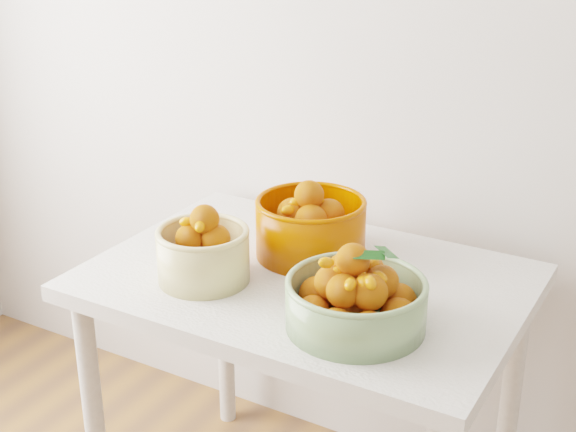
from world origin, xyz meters
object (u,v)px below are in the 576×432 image
bowl_green (356,299)px  bowl_orange (311,226)px  bowl_cream (203,253)px  table (306,311)px

bowl_green → bowl_orange: bowl_orange is taller
bowl_cream → bowl_green: 0.40m
bowl_orange → table: bearing=-66.4°
bowl_green → bowl_cream: bearing=177.0°
bowl_cream → bowl_orange: bowl_orange is taller
table → bowl_orange: bearing=113.6°
bowl_green → table: bearing=141.8°
table → bowl_green: bowl_green is taller
table → bowl_cream: bearing=-144.6°
table → bowl_cream: size_ratio=4.35×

